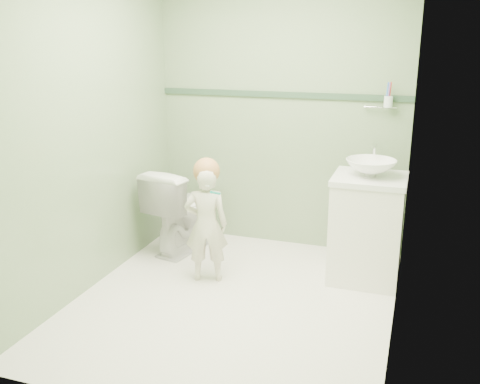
% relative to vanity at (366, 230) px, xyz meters
% --- Properties ---
extents(ground, '(2.50, 2.50, 0.00)m').
position_rel_vanity_xyz_m(ground, '(-0.84, -0.70, -0.40)').
color(ground, white).
rests_on(ground, ground).
extents(room_shell, '(2.50, 2.54, 2.40)m').
position_rel_vanity_xyz_m(room_shell, '(-0.84, -0.70, 0.80)').
color(room_shell, '#83A373').
rests_on(room_shell, ground).
extents(trim_stripe, '(2.20, 0.02, 0.05)m').
position_rel_vanity_xyz_m(trim_stripe, '(-0.84, 0.54, 0.95)').
color(trim_stripe, '#324E39').
rests_on(trim_stripe, room_shell).
extents(vanity, '(0.52, 0.50, 0.80)m').
position_rel_vanity_xyz_m(vanity, '(0.00, 0.00, 0.00)').
color(vanity, white).
rests_on(vanity, ground).
extents(counter, '(0.54, 0.52, 0.04)m').
position_rel_vanity_xyz_m(counter, '(0.00, 0.00, 0.41)').
color(counter, white).
rests_on(counter, vanity).
extents(basin, '(0.37, 0.37, 0.13)m').
position_rel_vanity_xyz_m(basin, '(0.00, 0.00, 0.49)').
color(basin, white).
rests_on(basin, counter).
extents(faucet, '(0.03, 0.13, 0.18)m').
position_rel_vanity_xyz_m(faucet, '(0.00, 0.19, 0.57)').
color(faucet, silver).
rests_on(faucet, counter).
extents(cup_holder, '(0.26, 0.07, 0.21)m').
position_rel_vanity_xyz_m(cup_holder, '(0.05, 0.48, 0.93)').
color(cup_holder, silver).
rests_on(cup_holder, room_shell).
extents(toilet, '(0.56, 0.81, 0.75)m').
position_rel_vanity_xyz_m(toilet, '(-1.58, 0.10, -0.03)').
color(toilet, white).
rests_on(toilet, ground).
extents(toddler, '(0.38, 0.31, 0.90)m').
position_rel_vanity_xyz_m(toddler, '(-1.16, -0.41, 0.05)').
color(toddler, beige).
rests_on(toddler, ground).
extents(hair_cap, '(0.20, 0.20, 0.20)m').
position_rel_vanity_xyz_m(hair_cap, '(-1.16, -0.39, 0.47)').
color(hair_cap, '#B37A45').
rests_on(hair_cap, toddler).
extents(teal_toothbrush, '(0.10, 0.14, 0.08)m').
position_rel_vanity_xyz_m(teal_toothbrush, '(-1.05, -0.51, 0.35)').
color(teal_toothbrush, '#11978C').
rests_on(teal_toothbrush, toddler).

